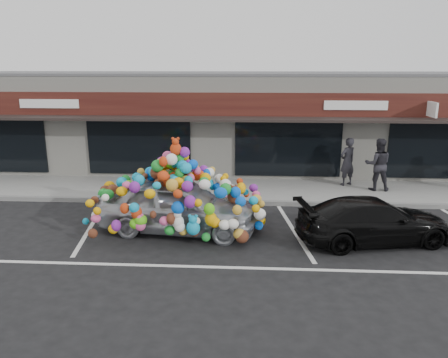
# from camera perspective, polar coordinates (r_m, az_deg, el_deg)

# --- Properties ---
(ground) EXTENTS (90.00, 90.00, 0.00)m
(ground) POSITION_cam_1_polar(r_m,az_deg,el_deg) (12.74, -3.54, -6.77)
(ground) COLOR black
(ground) RESTS_ON ground
(shop_building) EXTENTS (24.00, 7.20, 4.31)m
(shop_building) POSITION_cam_1_polar(r_m,az_deg,el_deg) (20.41, -0.77, 7.72)
(shop_building) COLOR silver
(shop_building) RESTS_ON ground
(sidewalk) EXTENTS (26.00, 3.00, 0.15)m
(sidewalk) POSITION_cam_1_polar(r_m,az_deg,el_deg) (16.48, -1.88, -1.43)
(sidewalk) COLOR gray
(sidewalk) RESTS_ON ground
(kerb) EXTENTS (26.00, 0.18, 0.16)m
(kerb) POSITION_cam_1_polar(r_m,az_deg,el_deg) (15.05, -2.40, -3.02)
(kerb) COLOR slate
(kerb) RESTS_ON ground
(parking_stripe_left) EXTENTS (0.73, 4.37, 0.01)m
(parking_stripe_left) POSITION_cam_1_polar(r_m,az_deg,el_deg) (13.66, -16.95, -5.87)
(parking_stripe_left) COLOR silver
(parking_stripe_left) RESTS_ON ground
(parking_stripe_mid) EXTENTS (0.73, 4.37, 0.01)m
(parking_stripe_mid) POSITION_cam_1_polar(r_m,az_deg,el_deg) (12.90, 9.10, -6.63)
(parking_stripe_mid) COLOR silver
(parking_stripe_mid) RESTS_ON ground
(lane_line) EXTENTS (14.00, 0.12, 0.01)m
(lane_line) POSITION_cam_1_polar(r_m,az_deg,el_deg) (10.56, 5.98, -11.56)
(lane_line) COLOR silver
(lane_line) RESTS_ON ground
(toy_car) EXTENTS (3.27, 5.03, 2.81)m
(toy_car) POSITION_cam_1_polar(r_m,az_deg,el_deg) (12.47, -6.00, -2.66)
(toy_car) COLOR silver
(toy_car) RESTS_ON ground
(black_sedan) EXTENTS (2.45, 4.40, 1.20)m
(black_sedan) POSITION_cam_1_polar(r_m,az_deg,el_deg) (12.45, 18.97, -5.15)
(black_sedan) COLOR black
(black_sedan) RESTS_ON ground
(pedestrian_a) EXTENTS (0.80, 0.72, 1.84)m
(pedestrian_a) POSITION_cam_1_polar(r_m,az_deg,el_deg) (17.31, 15.82, 2.20)
(pedestrian_a) COLOR #242329
(pedestrian_a) RESTS_ON sidewalk
(pedestrian_b) EXTENTS (1.00, 0.81, 1.93)m
(pedestrian_b) POSITION_cam_1_polar(r_m,az_deg,el_deg) (16.95, 19.46, 1.81)
(pedestrian_b) COLOR black
(pedestrian_b) RESTS_ON sidewalk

